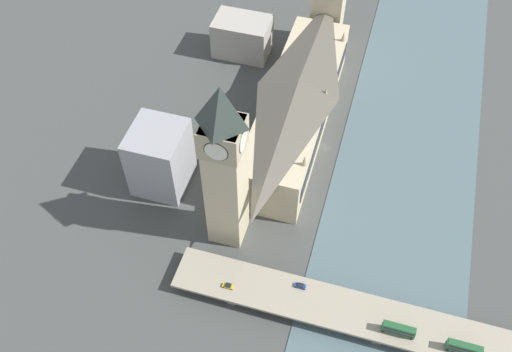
# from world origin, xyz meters

# --- Properties ---
(ground_plane) EXTENTS (600.00, 600.00, 0.00)m
(ground_plane) POSITION_xyz_m (0.00, 0.00, 0.00)
(ground_plane) COLOR #424442
(river_water) EXTENTS (59.23, 360.00, 0.30)m
(river_water) POSITION_xyz_m (-35.62, 0.00, 0.15)
(river_water) COLOR #4C6066
(river_water) RESTS_ON ground_plane
(parliament_hall) EXTENTS (26.31, 102.99, 29.49)m
(parliament_hall) POSITION_xyz_m (15.92, -8.00, 14.65)
(parliament_hall) COLOR #C1B28E
(parliament_hall) RESTS_ON ground_plane
(clock_tower) EXTENTS (14.07, 14.07, 76.97)m
(clock_tower) POSITION_xyz_m (27.67, 53.91, 41.41)
(clock_tower) COLOR #C1B28E
(clock_tower) RESTS_ON ground_plane
(victoria_tower) EXTENTS (15.02, 15.02, 48.02)m
(victoria_tower) POSITION_xyz_m (15.98, -71.00, 22.01)
(victoria_tower) COLOR #C1B28E
(victoria_tower) RESTS_ON ground_plane
(road_bridge) EXTENTS (150.47, 16.83, 5.29)m
(road_bridge) POSITION_xyz_m (-35.62, 76.75, 4.30)
(road_bridge) COLOR gray
(road_bridge) RESTS_ON ground_plane
(double_decker_bus_lead) EXTENTS (11.28, 2.51, 4.85)m
(double_decker_bus_lead) POSITION_xyz_m (-41.39, 80.16, 7.96)
(double_decker_bus_lead) COLOR #235B33
(double_decker_bus_lead) RESTS_ON road_bridge
(double_decker_bus_mid) EXTENTS (11.64, 2.47, 5.08)m
(double_decker_bus_mid) POSITION_xyz_m (-63.01, 80.60, 8.09)
(double_decker_bus_mid) COLOR #235B33
(double_decker_bus_mid) RESTS_ON road_bridge
(car_northbound_mid) EXTENTS (4.00, 1.84, 1.47)m
(car_northbound_mid) POSITION_xyz_m (19.39, 79.87, 6.01)
(car_northbound_mid) COLOR gold
(car_northbound_mid) RESTS_ON road_bridge
(car_northbound_tail) EXTENTS (4.10, 1.84, 1.42)m
(car_northbound_tail) POSITION_xyz_m (-5.50, 72.51, 6.00)
(car_northbound_tail) COLOR navy
(car_northbound_tail) RESTS_ON road_bridge
(city_block_west) EXTENTS (27.83, 18.78, 19.34)m
(city_block_west) POSITION_xyz_m (55.32, -53.49, 9.67)
(city_block_west) COLOR #A39E93
(city_block_west) RESTS_ON ground_plane
(city_block_center) EXTENTS (21.17, 22.88, 29.56)m
(city_block_center) POSITION_xyz_m (62.05, 37.18, 14.78)
(city_block_center) COLOR #939399
(city_block_center) RESTS_ON ground_plane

